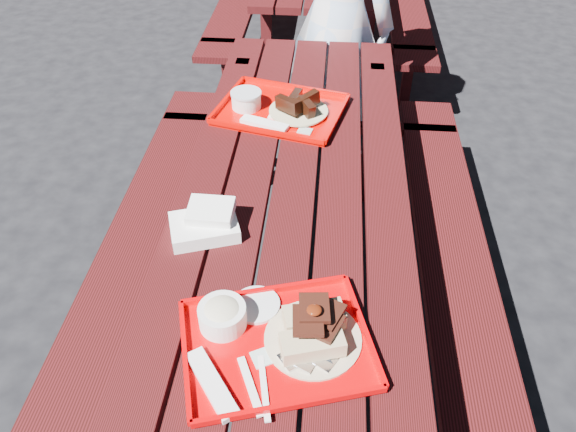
% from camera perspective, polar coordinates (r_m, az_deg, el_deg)
% --- Properties ---
extents(ground, '(60.00, 60.00, 0.00)m').
position_cam_1_polar(ground, '(2.32, 0.33, -12.89)').
color(ground, black).
rests_on(ground, ground).
extents(picnic_table_near, '(1.41, 2.40, 0.75)m').
position_cam_1_polar(picnic_table_near, '(1.89, 0.39, -2.92)').
color(picnic_table_near, '#410C0F').
rests_on(picnic_table_near, ground).
extents(near_tray, '(0.52, 0.46, 0.14)m').
position_cam_1_polar(near_tray, '(1.37, -1.34, -11.74)').
color(near_tray, '#CD0003').
rests_on(near_tray, picnic_table_near).
extents(far_tray, '(0.53, 0.46, 0.08)m').
position_cam_1_polar(far_tray, '(2.19, -1.00, 10.90)').
color(far_tray, '#D40400').
rests_on(far_tray, picnic_table_near).
extents(white_cloth, '(0.23, 0.20, 0.08)m').
position_cam_1_polar(white_cloth, '(1.66, -8.32, -0.70)').
color(white_cloth, white).
rests_on(white_cloth, picnic_table_near).
extents(person, '(0.69, 0.59, 1.60)m').
position_cam_1_polar(person, '(2.91, 4.98, 19.29)').
color(person, '#B2D0F4').
rests_on(person, ground).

